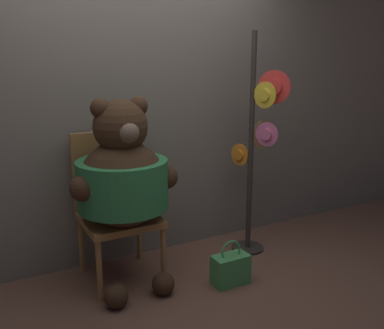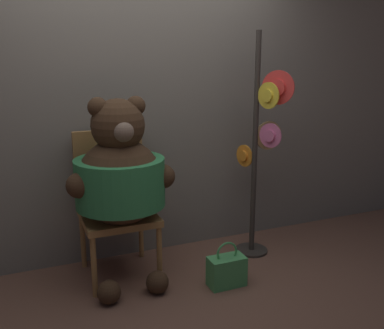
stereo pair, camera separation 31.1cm
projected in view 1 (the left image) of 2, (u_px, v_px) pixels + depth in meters
name	position (u px, v px, depth m)	size (l,w,h in m)	color
ground_plane	(172.00, 291.00, 3.08)	(14.00, 14.00, 0.00)	brown
wall_back	(130.00, 121.00, 3.45)	(8.00, 0.10, 2.29)	slate
chair	(115.00, 202.00, 3.22)	(0.54, 0.55, 1.10)	#9E703D
teddy_bear	(123.00, 178.00, 3.01)	(0.78, 0.69, 1.38)	#3D2819
hat_display_rack	(257.00, 146.00, 3.55)	(0.38, 0.47, 1.85)	#332D28
handbag_on_ground	(231.00, 269.00, 3.17)	(0.27, 0.15, 0.34)	#479E56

